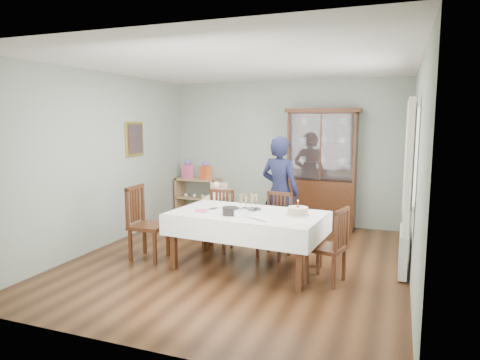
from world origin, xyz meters
The scene contains 25 objects.
floor centered at (0.00, 0.00, 0.00)m, with size 5.00×5.00×0.00m, color #593319.
room_shell centered at (0.00, 0.53, 1.70)m, with size 5.00×5.00×5.00m.
dining_table centered at (0.20, -0.23, 0.38)m, with size 2.09×1.31×0.76m.
china_cabinet centered at (0.75, 2.26, 1.12)m, with size 1.30×0.48×2.18m.
sideboard centered at (-1.75, 2.28, 0.40)m, with size 0.90×0.38×0.80m.
picture_frame centered at (-2.22, 0.80, 1.65)m, with size 0.04×0.48×0.58m, color gold.
window centered at (2.22, 0.30, 1.55)m, with size 0.04×1.02×1.22m, color white.
curtain_left centered at (2.16, -0.32, 1.45)m, with size 0.07×0.30×1.55m, color silver.
curtain_right centered at (2.16, 0.92, 1.45)m, with size 0.07×0.30×1.55m, color silver.
radiator centered at (2.16, 0.30, 0.30)m, with size 0.10×0.80×0.55m, color white.
chair_far_left centered at (-0.48, 0.37, 0.27)m, with size 0.42×0.42×0.91m.
chair_far_right centered at (0.41, 0.36, 0.28)m, with size 0.48×0.48×0.92m.
chair_end_left centered at (-1.25, -0.37, 0.31)m, with size 0.49×0.49×1.05m.
chair_end_right centered at (1.29, -0.37, 0.28)m, with size 0.51×0.51×0.93m.
woman centered at (0.33, 0.92, 0.86)m, with size 0.63×0.41×1.73m, color black.
high_chair centered at (-0.77, 0.97, 0.37)m, with size 0.43×0.43×0.96m.
champagne_tray centered at (0.17, -0.09, 0.83)m, with size 0.36×0.36×0.22m.
birthday_cake centered at (0.87, -0.19, 0.82)m, with size 0.30×0.30×0.21m.
plate_stack_dark centered at (0.04, -0.43, 0.81)m, with size 0.21×0.21×0.10m, color black.
plate_stack_white centered at (0.21, -0.47, 0.80)m, with size 0.19×0.19×0.08m, color white.
napkin_stack centered at (-0.40, -0.39, 0.77)m, with size 0.16×0.16×0.02m, color #F25992.
cutlery centered at (-0.34, -0.18, 0.77)m, with size 0.11×0.15×0.01m, color silver, non-canonical shape.
cake_knife centered at (0.46, -0.59, 0.77)m, with size 0.31×0.03×0.01m, color silver.
gift_bag_pink centered at (-1.97, 2.26, 0.96)m, with size 0.22×0.17×0.37m.
gift_bag_orange centered at (-1.57, 2.26, 0.96)m, with size 0.23×0.20×0.36m.
Camera 1 is at (2.06, -5.45, 1.98)m, focal length 32.00 mm.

